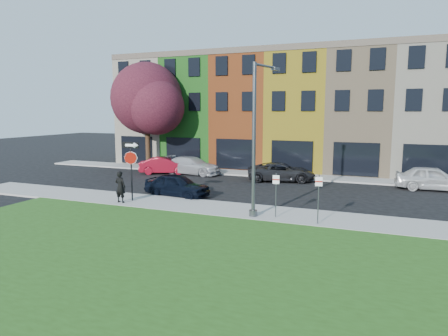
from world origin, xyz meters
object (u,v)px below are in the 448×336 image
at_px(man, 120,187).
at_px(sedan_near, 177,185).
at_px(stop_sign, 131,159).
at_px(street_lamp, 256,140).

bearing_deg(man, sedan_near, -120.76).
xyz_separation_m(man, sedan_near, (1.94, 3.03, -0.30)).
bearing_deg(stop_sign, sedan_near, 55.16).
height_order(stop_sign, street_lamp, street_lamp).
relative_size(man, sedan_near, 0.41).
relative_size(man, street_lamp, 0.24).
distance_m(stop_sign, sedan_near, 3.42).
relative_size(stop_sign, man, 1.89).
bearing_deg(street_lamp, man, -166.26).
xyz_separation_m(man, street_lamp, (7.85, 0.17, 2.82)).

